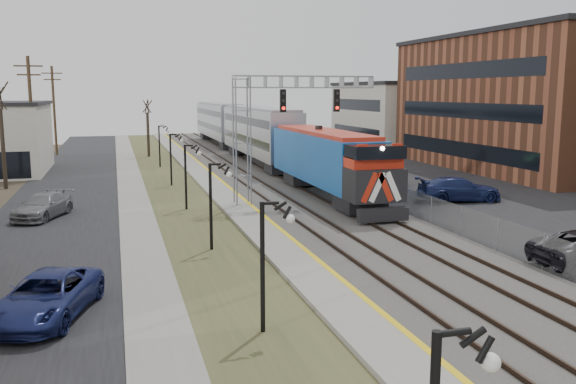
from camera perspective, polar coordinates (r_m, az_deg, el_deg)
name	(u,v)px	position (r m, az deg, el deg)	size (l,w,h in m)	color
street_west	(65,197)	(44.55, -20.13, -0.42)	(7.00, 120.00, 0.04)	black
sidewalk	(133,193)	(44.42, -14.34, -0.13)	(2.00, 120.00, 0.08)	gray
grass_median	(175,192)	(44.59, -10.49, 0.02)	(4.00, 120.00, 0.06)	#404726
platform	(217,189)	(44.94, -6.68, 0.31)	(2.00, 120.00, 0.24)	gray
ballast_bed	(282,186)	(45.99, -0.52, 0.55)	(8.00, 120.00, 0.20)	#595651
parking_lot	(425,181)	(50.48, 12.73, 1.02)	(16.00, 120.00, 0.04)	black
platform_edge	(229,187)	(45.07, -5.58, 0.51)	(0.24, 120.00, 0.01)	gold
track_near	(257,185)	(45.48, -2.96, 0.66)	(1.58, 120.00, 0.15)	#2D2119
track_far	(301,183)	(46.38, 1.26, 0.84)	(1.58, 120.00, 0.15)	#2D2119
train	(250,133)	(63.59, -3.56, 5.50)	(3.00, 63.05, 5.33)	#1351A1
signal_gantry	(269,117)	(37.99, -1.80, 7.01)	(9.00, 1.07, 8.15)	gray
lampposts	(210,206)	(27.89, -7.33, -1.33)	(0.14, 62.14, 4.00)	black
fence	(335,175)	(47.16, 4.40, 1.60)	(0.04, 120.00, 1.60)	gray
bare_trees	(50,153)	(48.18, -21.36, 3.43)	(12.30, 42.30, 5.95)	#382D23
car_lot_d	(459,190)	(41.49, 15.71, 0.21)	(2.22, 5.46, 1.58)	navy
car_lot_e	(376,175)	(47.40, 8.26, 1.60)	(1.94, 4.82, 1.64)	gray
car_lot_f	(352,165)	(53.77, 6.03, 2.56)	(1.74, 5.00, 1.65)	#0B3917
car_street_a	(46,298)	(21.01, -21.67, -9.16)	(2.33, 5.05, 1.40)	navy
car_street_b	(43,207)	(37.35, -21.96, -1.27)	(1.93, 4.75, 1.38)	slate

